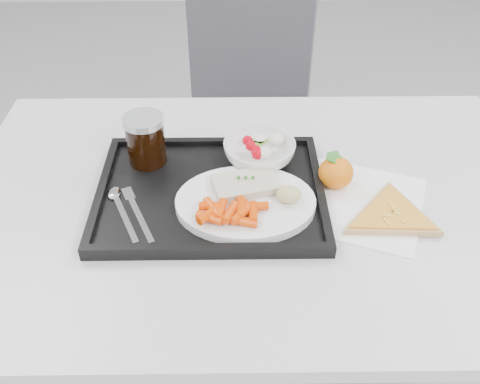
# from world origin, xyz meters

# --- Properties ---
(table) EXTENTS (1.20, 0.80, 0.75)m
(table) POSITION_xyz_m (0.00, 0.30, 0.68)
(table) COLOR #A5A5A7
(table) RESTS_ON ground
(chair) EXTENTS (0.53, 0.54, 0.93)m
(chair) POSITION_xyz_m (0.01, 1.02, 0.54)
(chair) COLOR #3F3E46
(chair) RESTS_ON ground
(tray) EXTENTS (0.45, 0.35, 0.03)m
(tray) POSITION_xyz_m (-0.09, 0.30, 0.76)
(tray) COLOR black
(tray) RESTS_ON table
(dinner_plate) EXTENTS (0.27, 0.27, 0.02)m
(dinner_plate) POSITION_xyz_m (-0.02, 0.25, 0.77)
(dinner_plate) COLOR white
(dinner_plate) RESTS_ON tray
(fish_fillet) EXTENTS (0.14, 0.11, 0.02)m
(fish_fillet) POSITION_xyz_m (-0.02, 0.29, 0.79)
(fish_fillet) COLOR beige
(fish_fillet) RESTS_ON dinner_plate
(bread_roll) EXTENTS (0.06, 0.05, 0.03)m
(bread_roll) POSITION_xyz_m (0.06, 0.25, 0.80)
(bread_roll) COLOR #E2B283
(bread_roll) RESTS_ON dinner_plate
(salad_bowl) EXTENTS (0.15, 0.15, 0.05)m
(salad_bowl) POSITION_xyz_m (0.01, 0.40, 0.79)
(salad_bowl) COLOR white
(salad_bowl) RESTS_ON tray
(cola_glass) EXTENTS (0.08, 0.08, 0.11)m
(cola_glass) POSITION_xyz_m (-0.22, 0.40, 0.82)
(cola_glass) COLOR black
(cola_glass) RESTS_ON tray
(cutlery) EXTENTS (0.12, 0.16, 0.01)m
(cutlery) POSITION_xyz_m (-0.25, 0.25, 0.77)
(cutlery) COLOR silver
(cutlery) RESTS_ON tray
(napkin) EXTENTS (0.32, 0.31, 0.00)m
(napkin) POSITION_xyz_m (0.20, 0.28, 0.75)
(napkin) COLOR white
(napkin) RESTS_ON table
(tangerine) EXTENTS (0.08, 0.08, 0.07)m
(tangerine) POSITION_xyz_m (0.17, 0.33, 0.79)
(tangerine) COLOR orange
(tangerine) RESTS_ON napkin
(pizza_slice) EXTENTS (0.29, 0.29, 0.02)m
(pizza_slice) POSITION_xyz_m (0.26, 0.23, 0.76)
(pizza_slice) COLOR tan
(pizza_slice) RESTS_ON napkin
(carrot_pile) EXTENTS (0.13, 0.08, 0.03)m
(carrot_pile) POSITION_xyz_m (-0.04, 0.20, 0.80)
(carrot_pile) COLOR #DC3C01
(carrot_pile) RESTS_ON dinner_plate
(salad_contents) EXTENTS (0.09, 0.09, 0.03)m
(salad_contents) POSITION_xyz_m (0.02, 0.40, 0.80)
(salad_contents) COLOR #B5000E
(salad_contents) RESTS_ON salad_bowl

